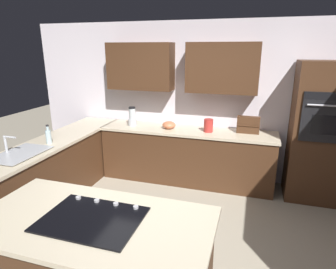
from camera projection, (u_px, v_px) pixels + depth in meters
ground_plane at (160, 244)px, 3.31m from camera, size 14.00×14.00×0.00m
wall_back at (194, 93)px, 4.78m from camera, size 6.00×0.44×2.60m
lower_cabinets_back at (186, 157)px, 4.79m from camera, size 2.80×0.60×0.86m
countertop_back at (187, 131)px, 4.66m from camera, size 2.84×0.64×0.04m
lower_cabinets_side at (54, 172)px, 4.20m from camera, size 0.60×2.90×0.86m
countertop_side at (50, 143)px, 4.07m from camera, size 0.64×2.94×0.04m
island_top at (92, 222)px, 2.21m from camera, size 1.87×0.96×0.04m
wall_oven at (320, 133)px, 4.07m from camera, size 0.80×0.66×2.01m
sink_unit at (19, 153)px, 3.55m from camera, size 0.46×0.70×0.23m
cooktop at (92, 218)px, 2.21m from camera, size 0.76×0.56×0.03m
blender at (132, 118)px, 4.86m from camera, size 0.15×0.15×0.32m
mixing_bowl at (169, 125)px, 4.70m from camera, size 0.22×0.22×0.12m
spice_rack at (248, 125)px, 4.43m from camera, size 0.34×0.11×0.27m
kettle at (208, 126)px, 4.51m from camera, size 0.15×0.15×0.20m
dish_soap_bottle at (48, 136)px, 3.95m from camera, size 0.08×0.08×0.27m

